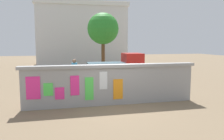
% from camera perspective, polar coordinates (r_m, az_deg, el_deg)
% --- Properties ---
extents(ground, '(60.00, 60.00, 0.00)m').
position_cam_1_polar(ground, '(17.27, -6.12, -1.65)').
color(ground, '#7A664C').
extents(poster_wall, '(7.27, 0.42, 1.67)m').
position_cam_1_polar(poster_wall, '(9.35, -0.09, -3.53)').
color(poster_wall, '#969696').
rests_on(poster_wall, ground).
extents(auto_rickshaw_truck, '(3.64, 1.60, 1.85)m').
position_cam_1_polar(auto_rickshaw_truck, '(15.08, 1.49, 0.60)').
color(auto_rickshaw_truck, black).
rests_on(auto_rickshaw_truck, ground).
extents(motorcycle, '(1.90, 0.56, 0.87)m').
position_cam_1_polar(motorcycle, '(11.52, -9.05, -3.63)').
color(motorcycle, black).
rests_on(motorcycle, ground).
extents(bicycle_near, '(1.69, 0.49, 0.95)m').
position_cam_1_polar(bicycle_near, '(11.24, 1.43, -4.32)').
color(bicycle_near, black).
rests_on(bicycle_near, ground).
extents(bicycle_far, '(1.71, 0.44, 0.95)m').
position_cam_1_polar(bicycle_far, '(14.37, -16.59, -2.15)').
color(bicycle_far, black).
rests_on(bicycle_far, ground).
extents(person_walking, '(0.39, 0.39, 1.62)m').
position_cam_1_polar(person_walking, '(10.05, -19.27, -2.44)').
color(person_walking, purple).
rests_on(person_walking, ground).
extents(person_bystander, '(0.38, 0.38, 1.62)m').
position_cam_1_polar(person_bystander, '(13.11, -9.40, -0.06)').
color(person_bystander, '#BF6626').
rests_on(person_bystander, ground).
extents(tree_roadside, '(2.60, 2.60, 5.01)m').
position_cam_1_polar(tree_roadside, '(19.17, -2.27, 10.24)').
color(tree_roadside, brown).
rests_on(tree_roadside, ground).
extents(building_background, '(10.46, 5.77, 7.15)m').
position_cam_1_polar(building_background, '(28.23, -7.75, 8.93)').
color(building_background, silver).
rests_on(building_background, ground).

